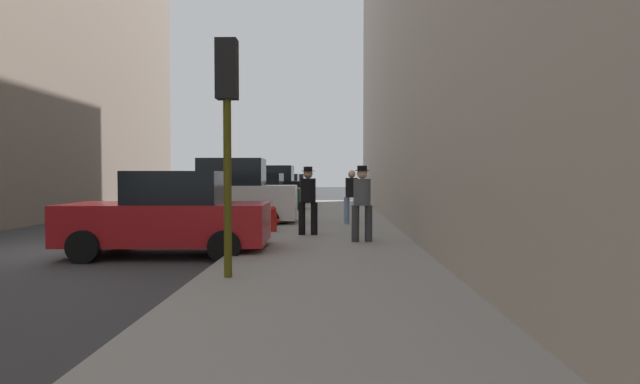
{
  "coord_description": "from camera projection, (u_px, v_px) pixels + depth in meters",
  "views": [
    {
      "loc": [
        6.09,
        -10.91,
        1.71
      ],
      "look_at": [
        5.73,
        3.64,
        1.21
      ],
      "focal_mm": 28.0,
      "sensor_mm": 36.0,
      "label": 1
    }
  ],
  "objects": [
    {
      "name": "fire_hydrant",
      "position": [
        273.0,
        219.0,
        13.74
      ],
      "size": [
        0.42,
        0.22,
        0.7
      ],
      "color": "red",
      "rests_on": "sidewalk"
    },
    {
      "name": "pedestrian_in_jeans",
      "position": [
        352.0,
        194.0,
        15.92
      ],
      "size": [
        0.52,
        0.45,
        1.71
      ],
      "color": "#728CB2",
      "rests_on": "sidewalk"
    },
    {
      "name": "pedestrian_with_fedora",
      "position": [
        308.0,
        197.0,
        12.96
      ],
      "size": [
        0.5,
        0.41,
        1.78
      ],
      "color": "black",
      "rests_on": "sidewalk"
    },
    {
      "name": "sidewalk",
      "position": [
        328.0,
        249.0,
        10.96
      ],
      "size": [
        4.0,
        40.0,
        0.15
      ],
      "primitive_type": "cube",
      "color": "gray",
      "rests_on": "ground_plane"
    },
    {
      "name": "parked_black_suv",
      "position": [
        272.0,
        187.0,
        28.51
      ],
      "size": [
        4.65,
        2.16,
        2.25
      ],
      "color": "black",
      "rests_on": "ground_plane"
    },
    {
      "name": "traffic_light",
      "position": [
        227.0,
        106.0,
        7.53
      ],
      "size": [
        0.32,
        0.32,
        3.6
      ],
      "color": "#514C0F",
      "rests_on": "sidewalk"
    },
    {
      "name": "parked_dark_green_sedan",
      "position": [
        258.0,
        194.0,
        23.08
      ],
      "size": [
        4.27,
        2.19,
        1.79
      ],
      "color": "#193828",
      "rests_on": "ground_plane"
    },
    {
      "name": "ground_plane",
      "position": [
        59.0,
        252.0,
        11.11
      ],
      "size": [
        120.0,
        120.0,
        0.0
      ],
      "primitive_type": "plane",
      "color": "#38383A"
    },
    {
      "name": "pedestrian_with_beanie",
      "position": [
        362.0,
        200.0,
        11.64
      ],
      "size": [
        0.53,
        0.48,
        1.78
      ],
      "color": "#333338",
      "rests_on": "sidewalk"
    },
    {
      "name": "parked_silver_sedan",
      "position": [
        283.0,
        187.0,
        34.52
      ],
      "size": [
        4.23,
        2.12,
        1.79
      ],
      "color": "#B7BABF",
      "rests_on": "ground_plane"
    },
    {
      "name": "parked_red_hatchback",
      "position": [
        170.0,
        216.0,
        10.57
      ],
      "size": [
        4.26,
        2.17,
        1.79
      ],
      "color": "#B2191E",
      "rests_on": "ground_plane"
    },
    {
      "name": "parked_white_van",
      "position": [
        228.0,
        196.0,
        16.42
      ],
      "size": [
        4.65,
        2.17,
        2.25
      ],
      "color": "silver",
      "rests_on": "ground_plane"
    },
    {
      "name": "parked_gray_coupe",
      "position": [
        290.0,
        186.0,
        40.89
      ],
      "size": [
        4.26,
        2.17,
        1.79
      ],
      "color": "slate",
      "rests_on": "ground_plane"
    }
  ]
}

